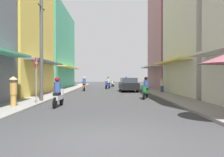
{
  "coord_description": "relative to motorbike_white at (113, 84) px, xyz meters",
  "views": [
    {
      "loc": [
        0.06,
        -5.64,
        1.62
      ],
      "look_at": [
        0.47,
        21.95,
        1.33
      ],
      "focal_mm": 35.63,
      "sensor_mm": 36.0,
      "label": 1
    }
  ],
  "objects": [
    {
      "name": "pedestrian_foreground",
      "position": [
        -5.38,
        -22.25,
        0.41
      ],
      "size": [
        0.44,
        0.44,
        1.61
      ],
      "color": "#BF8C3F",
      "rests_on": "ground"
    },
    {
      "name": "street_sign_no_entry",
      "position": [
        -4.6,
        -21.14,
        1.21
      ],
      "size": [
        0.07,
        0.6,
        2.65
      ],
      "color": "gray",
      "rests_on": "ground"
    },
    {
      "name": "motorbike_orange",
      "position": [
        -3.32,
        -8.96,
        0.2
      ],
      "size": [
        0.6,
        1.79,
        1.58
      ],
      "color": "black",
      "rests_on": "ground"
    },
    {
      "name": "motorbike_black",
      "position": [
        1.6,
        -5.25,
        0.2
      ],
      "size": [
        0.55,
        1.81,
        1.58
      ],
      "color": "black",
      "rests_on": "ground"
    },
    {
      "name": "utility_pole",
      "position": [
        -4.7,
        -19.85,
        2.78
      ],
      "size": [
        0.2,
        1.2,
        6.42
      ],
      "color": "#4C4C4F",
      "rests_on": "ground"
    },
    {
      "name": "parked_car",
      "position": [
        1.47,
        -9.95,
        0.24
      ],
      "size": [
        1.9,
        4.16,
        1.45
      ],
      "color": "black",
      "rests_on": "ground"
    },
    {
      "name": "building_left_far",
      "position": [
        -9.33,
        -2.72,
        4.84
      ],
      "size": [
        7.05,
        13.13,
        10.7
      ],
      "color": "#4CB28C",
      "rests_on": "ground"
    },
    {
      "name": "sidewalk_right",
      "position": [
        4.05,
        -12.4,
        -0.44
      ],
      "size": [
        1.89,
        46.73,
        0.12
      ],
      "primitive_type": "cube",
      "color": "gray",
      "rests_on": "ground"
    },
    {
      "name": "motorbike_silver",
      "position": [
        -3.28,
        -21.66,
        0.2
      ],
      "size": [
        0.55,
        1.81,
        1.58
      ],
      "color": "black",
      "rests_on": "ground"
    },
    {
      "name": "ground_plane",
      "position": [
        -0.67,
        -12.4,
        -0.5
      ],
      "size": [
        85.2,
        85.2,
        0.0
      ],
      "primitive_type": "plane",
      "color": "#38383A"
    },
    {
      "name": "motorbike_white",
      "position": [
        0.0,
        0.0,
        0.0
      ],
      "size": [
        0.62,
        1.79,
        0.96
      ],
      "color": "black",
      "rests_on": "ground"
    },
    {
      "name": "building_right_mid",
      "position": [
        7.99,
        -14.89,
        6.16
      ],
      "size": [
        7.05,
        8.73,
        13.35
      ],
      "color": "silver",
      "rests_on": "ground"
    },
    {
      "name": "building_left_mid",
      "position": [
        -9.33,
        -14.49,
        6.37
      ],
      "size": [
        7.05,
        8.82,
        13.75
      ],
      "color": "#EFD159",
      "rests_on": "ground"
    },
    {
      "name": "motorbike_blue",
      "position": [
        -0.73,
        -5.05,
        0.2
      ],
      "size": [
        0.73,
        1.75,
        1.58
      ],
      "color": "black",
      "rests_on": "ground"
    },
    {
      "name": "motorbike_green",
      "position": [
        2.03,
        -17.56,
        0.2
      ],
      "size": [
        0.76,
        1.74,
        1.58
      ],
      "color": "black",
      "rests_on": "ground"
    },
    {
      "name": "sidewalk_left",
      "position": [
        -5.4,
        -12.4,
        -0.44
      ],
      "size": [
        1.89,
        46.73,
        0.12
      ],
      "primitive_type": "cube",
      "color": "gray",
      "rests_on": "ground"
    },
    {
      "name": "building_right_far",
      "position": [
        7.99,
        -5.55,
        7.52
      ],
      "size": [
        7.05,
        8.15,
        16.06
      ],
      "color": "#B7727F",
      "rests_on": "ground"
    },
    {
      "name": "pedestrian_crossing",
      "position": [
        4.44,
        -12.5,
        0.27
      ],
      "size": [
        0.34,
        0.34,
        1.56
      ],
      "color": "#334C8C",
      "rests_on": "ground"
    }
  ]
}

